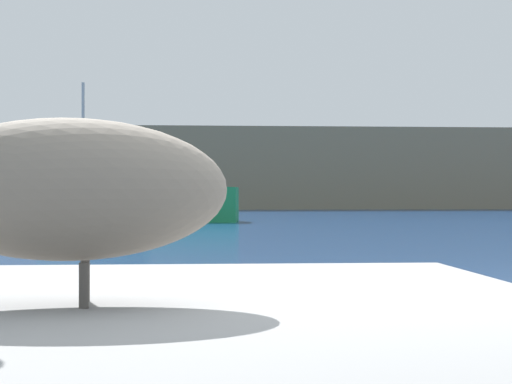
# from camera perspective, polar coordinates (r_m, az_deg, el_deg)

# --- Properties ---
(hillside_backdrop) EXTENTS (140.00, 11.90, 5.93)m
(hillside_backdrop) POSITION_cam_1_polar(r_m,az_deg,el_deg) (67.83, -3.59, 1.43)
(hillside_backdrop) COLOR #7F755B
(hillside_backdrop) RESTS_ON ground
(pelican) EXTENTS (1.30, 0.57, 0.90)m
(pelican) POSITION_cam_1_polar(r_m,az_deg,el_deg) (2.78, -12.35, 0.44)
(pelican) COLOR slate
(pelican) RESTS_ON pier_dock
(fishing_boat_green) EXTENTS (7.90, 3.19, 5.55)m
(fishing_boat_green) POSITION_cam_1_polar(r_m,az_deg,el_deg) (35.25, -7.73, -0.41)
(fishing_boat_green) COLOR #1E8C4C
(fishing_boat_green) RESTS_ON ground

